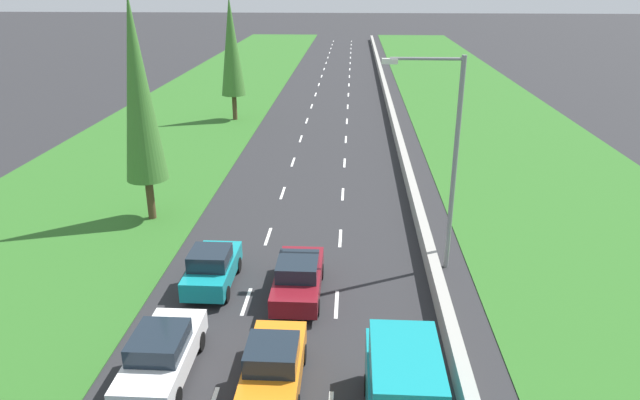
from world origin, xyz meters
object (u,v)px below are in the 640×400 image
orange_hatchback_centre_lane (274,365)px  poplar_tree_second (138,91)px  teal_hatchback_left_lane (212,268)px  street_light_mast (447,151)px  teal_van_right_lane (403,394)px  poplar_tree_third (231,47)px  maroon_sedan_centre_lane (298,277)px  white_sedan_left_lane (162,354)px

orange_hatchback_centre_lane → poplar_tree_second: poplar_tree_second is taller
teal_hatchback_left_lane → poplar_tree_second: (-4.77, 6.74, 5.82)m
street_light_mast → orange_hatchback_centre_lane: bearing=-126.3°
teal_hatchback_left_lane → teal_van_right_lane: bearing=-48.0°
teal_hatchback_left_lane → orange_hatchback_centre_lane: size_ratio=1.00×
poplar_tree_second → poplar_tree_third: poplar_tree_second is taller
orange_hatchback_centre_lane → maroon_sedan_centre_lane: 5.49m
orange_hatchback_centre_lane → poplar_tree_third: (-8.05, 34.92, 5.39)m
teal_van_right_lane → street_light_mast: (2.34, 10.00, 3.83)m
orange_hatchback_centre_lane → maroon_sedan_centre_lane: (0.24, 5.49, -0.02)m
poplar_tree_second → teal_van_right_lane: bearing=-51.0°
teal_van_right_lane → orange_hatchback_centre_lane: size_ratio=1.26×
poplar_tree_third → orange_hatchback_centre_lane: bearing=-77.0°
white_sedan_left_lane → maroon_sedan_centre_lane: same height
teal_van_right_lane → poplar_tree_second: poplar_tree_second is taller
teal_hatchback_left_lane → white_sedan_left_lane: bearing=-92.7°
teal_hatchback_left_lane → street_light_mast: (9.35, 2.22, 4.40)m
maroon_sedan_centre_lane → poplar_tree_third: (-8.29, 29.43, 5.41)m
teal_hatchback_left_lane → poplar_tree_second: poplar_tree_second is taller
orange_hatchback_centre_lane → poplar_tree_third: size_ratio=0.38×
teal_hatchback_left_lane → maroon_sedan_centre_lane: (3.52, -0.55, -0.02)m
white_sedan_left_lane → street_light_mast: (9.61, 7.90, 4.42)m
street_light_mast → poplar_tree_third: bearing=117.9°
maroon_sedan_centre_lane → street_light_mast: (5.82, 2.77, 4.42)m
maroon_sedan_centre_lane → poplar_tree_third: poplar_tree_third is taller
maroon_sedan_centre_lane → poplar_tree_third: bearing=105.7°
teal_hatchback_left_lane → poplar_tree_second: size_ratio=0.35×
white_sedan_left_lane → orange_hatchback_centre_lane: orange_hatchback_centre_lane is taller
white_sedan_left_lane → orange_hatchback_centre_lane: 3.57m
teal_van_right_lane → maroon_sedan_centre_lane: teal_van_right_lane is taller
white_sedan_left_lane → street_light_mast: 13.20m
teal_hatchback_left_lane → poplar_tree_second: 10.10m
street_light_mast → white_sedan_left_lane: bearing=-140.6°
white_sedan_left_lane → poplar_tree_second: 14.44m
poplar_tree_second → poplar_tree_third: size_ratio=1.08×
white_sedan_left_lane → teal_hatchback_left_lane: (0.26, 5.68, 0.02)m
teal_van_right_lane → white_sedan_left_lane: bearing=163.8°
poplar_tree_third → street_light_mast: bearing=-62.1°
teal_van_right_lane → orange_hatchback_centre_lane: 4.15m
street_light_mast → maroon_sedan_centre_lane: bearing=-154.6°
poplar_tree_third → maroon_sedan_centre_lane: bearing=-74.3°
teal_hatchback_left_lane → orange_hatchback_centre_lane: same height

